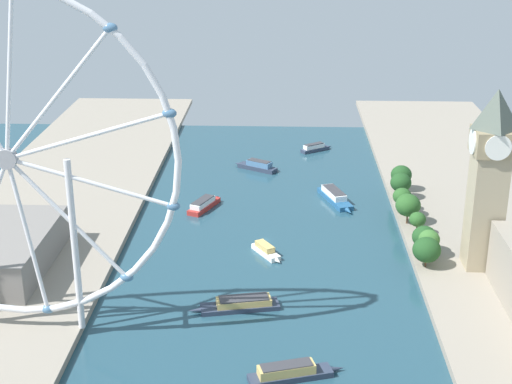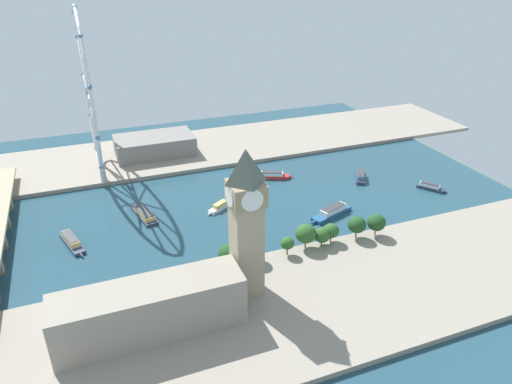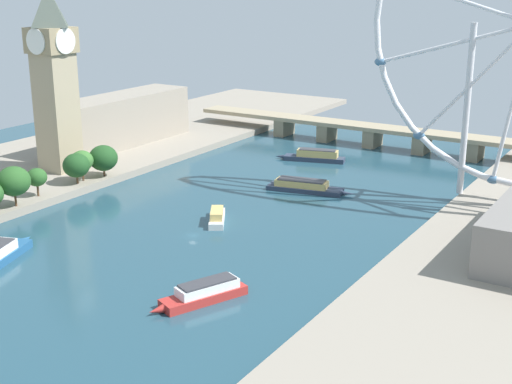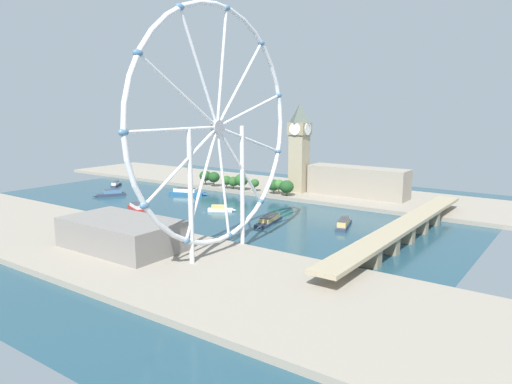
% 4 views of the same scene
% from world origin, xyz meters
% --- Properties ---
extents(ground_plane, '(388.65, 388.65, 0.00)m').
position_xyz_m(ground_plane, '(0.00, 0.00, 0.00)').
color(ground_plane, '#234756').
extents(riverbank_left, '(90.00, 520.00, 3.00)m').
position_xyz_m(riverbank_left, '(-109.32, 0.00, 1.50)').
color(riverbank_left, gray).
rests_on(riverbank_left, ground_plane).
extents(riverbank_right, '(90.00, 520.00, 3.00)m').
position_xyz_m(riverbank_right, '(109.32, 0.00, 1.50)').
color(riverbank_right, gray).
rests_on(riverbank_right, ground_plane).
extents(clock_tower, '(16.82, 16.82, 76.17)m').
position_xyz_m(clock_tower, '(-91.51, 29.02, 42.65)').
color(clock_tower, tan).
rests_on(clock_tower, riverbank_left).
extents(parliament_block, '(22.00, 83.28, 24.05)m').
position_xyz_m(parliament_block, '(-103.28, 78.66, 15.03)').
color(parliament_block, gray).
rests_on(parliament_block, riverbank_left).
extents(tree_row_embankment, '(14.72, 103.23, 14.75)m').
position_xyz_m(tree_row_embankment, '(-69.16, -12.90, 11.19)').
color(tree_row_embankment, '#513823').
rests_on(tree_row_embankment, riverbank_left).
extents(ferris_wheel, '(118.33, 3.20, 122.45)m').
position_xyz_m(ferris_wheel, '(84.03, 85.22, 66.22)').
color(ferris_wheel, silver).
rests_on(ferris_wheel, riverbank_right).
extents(riverside_hall, '(36.47, 64.40, 15.57)m').
position_xyz_m(riverside_hall, '(107.80, 38.48, 10.79)').
color(riverside_hall, gray).
rests_on(riverside_hall, riverbank_right).
extents(tour_boat_0, '(26.53, 18.16, 5.95)m').
position_xyz_m(tour_boat_0, '(7.18, -100.27, 2.44)').
color(tour_boat_0, '#2D384C').
rests_on(tour_boat_0, ground_plane).
extents(tour_boat_1, '(32.76, 14.23, 5.68)m').
position_xyz_m(tour_boat_1, '(-11.14, 110.05, 2.38)').
color(tour_boat_1, '#2D384C').
rests_on(tour_boat_1, ground_plane).
extents(tour_boat_2, '(14.27, 19.89, 4.84)m').
position_xyz_m(tour_boat_2, '(-0.93, 15.67, 1.98)').
color(tour_boat_2, white).
rests_on(tour_boat_2, ground_plane).
extents(tour_boat_3, '(15.47, 27.61, 5.43)m').
position_xyz_m(tour_boat_3, '(32.33, -38.32, 2.30)').
color(tour_boat_3, '#B22D28').
rests_on(tour_boat_3, ground_plane).
extents(tour_boat_4, '(35.80, 14.01, 4.88)m').
position_xyz_m(tour_boat_4, '(7.64, 64.51, 2.06)').
color(tour_boat_4, '#2D384C').
rests_on(tour_boat_4, ground_plane).
extents(tour_boat_5, '(20.69, 15.74, 5.08)m').
position_xyz_m(tour_boat_5, '(-28.11, -137.92, 2.15)').
color(tour_boat_5, '#2D384C').
rests_on(tour_boat_5, ground_plane).
extents(tour_boat_6, '(17.61, 36.45, 5.91)m').
position_xyz_m(tour_boat_6, '(-35.51, -51.17, 2.44)').
color(tour_boat_6, '#235684').
rests_on(tour_boat_6, ground_plane).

